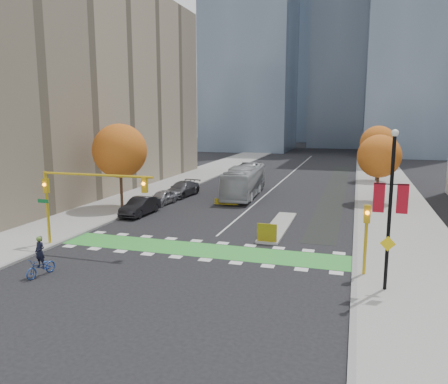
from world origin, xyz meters
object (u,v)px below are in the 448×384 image
Objects in this scene: banner_lamppost at (390,204)px; parked_car_a at (162,197)px; traffic_signal_east at (366,229)px; parked_car_b at (140,206)px; tree_east_near at (379,156)px; parked_car_c at (182,189)px; bus at (244,181)px; traffic_signal_west at (78,190)px; tree_west at (120,151)px; tree_east_far at (378,143)px; cyclist at (41,263)px; hazard_board at (267,233)px.

parked_car_a is at bearing 139.80° from banner_lamppost.
traffic_signal_east is 22.03m from parked_car_b.
tree_east_near is 1.26× the size of parked_car_c.
bus is at bearing 51.95° from parked_car_a.
tree_east_near reaches higher than traffic_signal_west.
tree_west is 1.08× the size of tree_east_far.
banner_lamppost reaches higher than parked_car_a.
parked_car_c reaches higher than parked_car_a.
banner_lamppost is 27.99m from bus.
cyclist is (-18.91, -27.74, -4.09)m from tree_east_near.
hazard_board is at bearing 50.51° from cyclist.
tree_west is 35.73m from tree_east_far.
banner_lamppost is at bearing -91.41° from tree_east_far.
tree_east_far is 0.62× the size of bus.
parked_car_b is (3.13, -2.18, -4.81)m from tree_west.
tree_west reaches higher than parked_car_c.
bus is (5.81, 22.29, -2.32)m from traffic_signal_west.
banner_lamppost reaches higher than tree_east_far.
bus is (-6.12, 17.58, 0.91)m from hazard_board.
tree_east_far is (0.50, 16.00, 0.38)m from tree_east_near.
tree_west reaches higher than hazard_board.
parked_car_c is (0.00, 10.00, 0.01)m from parked_car_b.
parked_car_c reaches higher than hazard_board.
parked_car_b is (-19.37, 10.33, -1.93)m from traffic_signal_east.
traffic_signal_east is at bearing -29.07° from tree_west.
banner_lamppost is at bearing -31.68° from tree_west.
banner_lamppost is 27.12m from parked_car_a.
cyclist is 27.95m from bus.
tree_east_near is 24.51m from banner_lamppost.
parked_car_c reaches higher than parked_car_b.
tree_east_far is 35.64m from parked_car_b.
tree_east_far is (24.50, 26.00, -0.38)m from tree_west.
bus is 2.19× the size of parked_car_c.
hazard_board is 10.76m from banner_lamppost.
hazard_board is 0.16× the size of traffic_signal_west.
tree_east_far is at bearing 46.70° from tree_west.
tree_west reaches higher than traffic_signal_west.
tree_west is at bearing -105.71° from parked_car_c.
banner_lamppost is at bearing -28.66° from parked_car_b.
bus is 9.84m from parked_car_a.
traffic_signal_east reaches higher than hazard_board.
banner_lamppost is at bearing -33.55° from parked_car_a.
bus is 7.09m from parked_car_c.
parked_car_c is at bearing 132.37° from banner_lamppost.
bus is at bearing -179.10° from tree_east_near.
parked_car_b is 10.00m from parked_car_c.
tree_east_far is 1.36× the size of parked_car_c.
banner_lamppost is 1.69× the size of parked_car_b.
tree_west is at bearing -133.30° from tree_east_far.
tree_west is at bearing -130.09° from parked_car_a.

